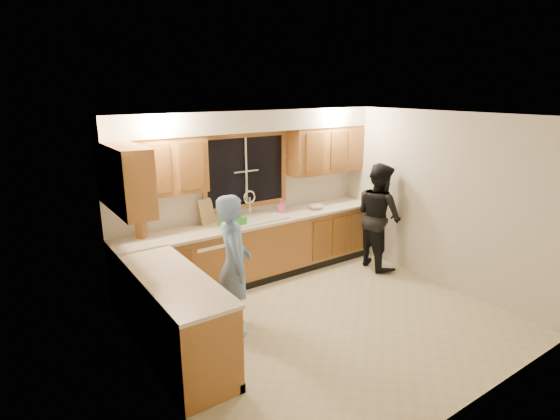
{
  "coord_description": "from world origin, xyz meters",
  "views": [
    {
      "loc": [
        -3.23,
        -3.69,
        2.8
      ],
      "look_at": [
        -0.23,
        0.65,
        1.32
      ],
      "focal_mm": 28.0,
      "sensor_mm": 36.0,
      "label": 1
    }
  ],
  "objects_px": {
    "woman": "(379,216)",
    "knife_block": "(141,229)",
    "dishwasher": "(206,264)",
    "dish_crate": "(233,221)",
    "stove": "(197,343)",
    "soap_bottle": "(281,206)",
    "sink": "(257,223)",
    "bowl": "(316,207)",
    "man": "(234,265)"
  },
  "relations": [
    {
      "from": "woman",
      "to": "knife_block",
      "type": "xyz_separation_m",
      "value": [
        -3.48,
        0.87,
        0.19
      ]
    },
    {
      "from": "dishwasher",
      "to": "woman",
      "type": "bearing_deg",
      "value": -14.95
    },
    {
      "from": "dish_crate",
      "to": "stove",
      "type": "bearing_deg",
      "value": -127.92
    },
    {
      "from": "knife_block",
      "to": "soap_bottle",
      "type": "height_order",
      "value": "knife_block"
    },
    {
      "from": "soap_bottle",
      "to": "woman",
      "type": "bearing_deg",
      "value": -31.47
    },
    {
      "from": "sink",
      "to": "bowl",
      "type": "height_order",
      "value": "sink"
    },
    {
      "from": "woman",
      "to": "knife_block",
      "type": "relative_size",
      "value": 7.49
    },
    {
      "from": "bowl",
      "to": "woman",
      "type": "bearing_deg",
      "value": -43.08
    },
    {
      "from": "woman",
      "to": "bowl",
      "type": "distance_m",
      "value": 1.0
    },
    {
      "from": "sink",
      "to": "knife_block",
      "type": "height_order",
      "value": "sink"
    },
    {
      "from": "soap_bottle",
      "to": "man",
      "type": "bearing_deg",
      "value": -140.85
    },
    {
      "from": "knife_block",
      "to": "dish_crate",
      "type": "bearing_deg",
      "value": -53.4
    },
    {
      "from": "woman",
      "to": "bowl",
      "type": "xyz_separation_m",
      "value": [
        -0.72,
        0.68,
        0.11
      ]
    },
    {
      "from": "dishwasher",
      "to": "stove",
      "type": "bearing_deg",
      "value": -117.69
    },
    {
      "from": "dish_crate",
      "to": "soap_bottle",
      "type": "height_order",
      "value": "soap_bottle"
    },
    {
      "from": "sink",
      "to": "woman",
      "type": "xyz_separation_m",
      "value": [
        1.82,
        -0.73,
        -0.02
      ]
    },
    {
      "from": "soap_bottle",
      "to": "dishwasher",
      "type": "bearing_deg",
      "value": -175.97
    },
    {
      "from": "man",
      "to": "knife_block",
      "type": "xyz_separation_m",
      "value": [
        -0.65,
        1.29,
        0.2
      ]
    },
    {
      "from": "sink",
      "to": "soap_bottle",
      "type": "relative_size",
      "value": 4.05
    },
    {
      "from": "man",
      "to": "knife_block",
      "type": "height_order",
      "value": "man"
    },
    {
      "from": "bowl",
      "to": "stove",
      "type": "bearing_deg",
      "value": -148.52
    },
    {
      "from": "dishwasher",
      "to": "man",
      "type": "bearing_deg",
      "value": -98.22
    },
    {
      "from": "dishwasher",
      "to": "woman",
      "type": "relative_size",
      "value": 0.49
    },
    {
      "from": "woman",
      "to": "bowl",
      "type": "relative_size",
      "value": 7.02
    },
    {
      "from": "soap_bottle",
      "to": "bowl",
      "type": "height_order",
      "value": "soap_bottle"
    },
    {
      "from": "dishwasher",
      "to": "bowl",
      "type": "bearing_deg",
      "value": -1.05
    },
    {
      "from": "stove",
      "to": "woman",
      "type": "bearing_deg",
      "value": 16.84
    },
    {
      "from": "dish_crate",
      "to": "sink",
      "type": "bearing_deg",
      "value": 10.22
    },
    {
      "from": "stove",
      "to": "sink",
      "type": "bearing_deg",
      "value": 45.39
    },
    {
      "from": "sink",
      "to": "dish_crate",
      "type": "xyz_separation_m",
      "value": [
        -0.44,
        -0.08,
        0.12
      ]
    },
    {
      "from": "sink",
      "to": "dishwasher",
      "type": "bearing_deg",
      "value": -179.01
    },
    {
      "from": "woman",
      "to": "knife_block",
      "type": "height_order",
      "value": "woman"
    },
    {
      "from": "dish_crate",
      "to": "bowl",
      "type": "relative_size",
      "value": 1.21
    },
    {
      "from": "stove",
      "to": "soap_bottle",
      "type": "distance_m",
      "value": 3.04
    },
    {
      "from": "stove",
      "to": "knife_block",
      "type": "xyz_separation_m",
      "value": [
        0.14,
        1.96,
        0.58
      ]
    },
    {
      "from": "sink",
      "to": "dishwasher",
      "type": "height_order",
      "value": "sink"
    },
    {
      "from": "sink",
      "to": "dish_crate",
      "type": "bearing_deg",
      "value": -169.78
    },
    {
      "from": "man",
      "to": "dish_crate",
      "type": "distance_m",
      "value": 1.23
    },
    {
      "from": "man",
      "to": "woman",
      "type": "relative_size",
      "value": 0.99
    },
    {
      "from": "woman",
      "to": "dish_crate",
      "type": "xyz_separation_m",
      "value": [
        -2.26,
        0.65,
        0.14
      ]
    },
    {
      "from": "dishwasher",
      "to": "knife_block",
      "type": "height_order",
      "value": "knife_block"
    },
    {
      "from": "man",
      "to": "dish_crate",
      "type": "bearing_deg",
      "value": -7.81
    },
    {
      "from": "knife_block",
      "to": "man",
      "type": "bearing_deg",
      "value": -106.65
    },
    {
      "from": "soap_bottle",
      "to": "bowl",
      "type": "xyz_separation_m",
      "value": [
        0.6,
        -0.13,
        -0.08
      ]
    },
    {
      "from": "soap_bottle",
      "to": "bowl",
      "type": "relative_size",
      "value": 0.88
    },
    {
      "from": "stove",
      "to": "dish_crate",
      "type": "height_order",
      "value": "dish_crate"
    },
    {
      "from": "sink",
      "to": "knife_block",
      "type": "xyz_separation_m",
      "value": [
        -1.66,
        0.14,
        0.17
      ]
    },
    {
      "from": "knife_block",
      "to": "bowl",
      "type": "bearing_deg",
      "value": -47.19
    },
    {
      "from": "sink",
      "to": "man",
      "type": "height_order",
      "value": "man"
    },
    {
      "from": "man",
      "to": "bowl",
      "type": "bearing_deg",
      "value": -42.11
    }
  ]
}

